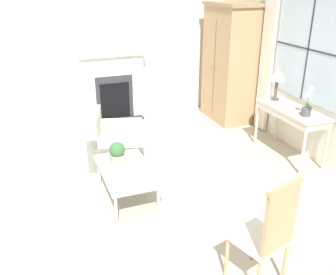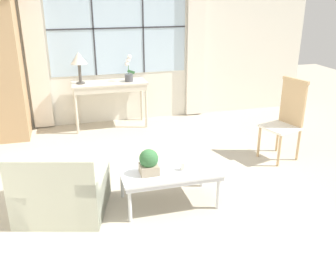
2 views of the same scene
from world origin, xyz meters
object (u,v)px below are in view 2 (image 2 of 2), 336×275
Objects in this scene: console_table at (110,87)px; armchair_upholstered at (62,191)px; pillar_candle at (183,166)px; potted_orchid at (129,72)px; side_chair_wooden at (287,116)px; table_lamp at (79,60)px; potted_plant_small at (149,162)px; coffee_table at (169,172)px.

armchair_upholstered is at bearing -107.98° from console_table.
console_table is at bearing 99.08° from pillar_candle.
side_chair_wooden is (1.89, -1.92, -0.34)m from potted_orchid.
table_lamp is 4.91× the size of pillar_candle.
potted_orchid is 2.72m from side_chair_wooden.
potted_orchid is 0.40× the size of side_chair_wooden.
side_chair_wooden is at bearing 21.07° from potted_plant_small.
side_chair_wooden reaches higher than coffee_table.
table_lamp is (-0.47, 0.02, 0.49)m from console_table.
coffee_table is 3.90× the size of potted_plant_small.
table_lamp is at bearing 100.91° from potted_plant_small.
table_lamp is at bearing 108.12° from pillar_candle.
pillar_candle is at bearing -80.92° from console_table.
table_lamp reaches higher than armchair_upholstered.
console_table is at bearing 91.35° from potted_plant_small.
table_lamp is at bearing 81.87° from armchair_upholstered.
potted_plant_small is (0.07, -2.78, -0.15)m from console_table.
table_lamp reaches higher than coffee_table.
potted_plant_small is (0.91, -0.16, 0.30)m from armchair_upholstered.
potted_orchid is at bearing 92.29° from pillar_candle.
table_lamp is at bearing 105.69° from coffee_table.
coffee_table is (0.30, -2.73, -0.33)m from console_table.
console_table is 2.79× the size of potted_orchid.
table_lamp is 0.84m from potted_orchid.
coffee_table is (-1.93, -0.78, -0.25)m from side_chair_wooden.
pillar_candle is (0.11, -2.77, -0.50)m from potted_orchid.
coffee_table is at bearing -74.31° from table_lamp.
coffee_table is 0.30m from potted_plant_small.
table_lamp reaches higher than potted_plant_small.
side_chair_wooden is 10.72× the size of pillar_candle.
coffee_table is 0.18m from pillar_candle.
pillar_candle is at bearing -2.41° from potted_plant_small.
pillar_candle is (1.30, -0.18, 0.21)m from armchair_upholstered.
table_lamp reaches higher than pillar_candle.
side_chair_wooden reaches higher than armchair_upholstered.
potted_orchid is at bearing 89.22° from coffee_table.
console_table is 2.96m from side_chair_wooden.
console_table is 2.77m from coffee_table.
potted_plant_small is 0.39m from pillar_candle.
potted_plant_small is (-0.27, -2.75, -0.41)m from potted_orchid.
coffee_table is at bearing -5.80° from armchair_upholstered.
armchair_upholstered is (-0.38, -2.63, -0.94)m from table_lamp.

